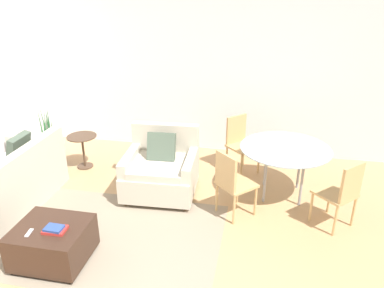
% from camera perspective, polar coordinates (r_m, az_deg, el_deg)
% --- Properties ---
extents(wall_back, '(12.00, 0.06, 2.75)m').
position_cam_1_polar(wall_back, '(6.52, 1.29, 10.66)').
color(wall_back, white).
rests_on(wall_back, ground_plane).
extents(area_rug, '(2.76, 1.87, 0.01)m').
position_cam_1_polar(area_rug, '(4.77, -12.94, -13.50)').
color(area_rug, gray).
rests_on(area_rug, ground_plane).
extents(couch, '(0.94, 1.92, 0.92)m').
position_cam_1_polar(couch, '(5.55, -27.05, -6.31)').
color(couch, beige).
rests_on(couch, ground_plane).
extents(armchair, '(1.03, 0.97, 0.93)m').
position_cam_1_polar(armchair, '(5.37, -4.73, -3.98)').
color(armchair, beige).
rests_on(armchair, ground_plane).
extents(ottoman, '(0.76, 0.67, 0.43)m').
position_cam_1_polar(ottoman, '(4.45, -20.47, -13.82)').
color(ottoman, '#382319').
rests_on(ottoman, ground_plane).
extents(book_stack, '(0.24, 0.18, 0.06)m').
position_cam_1_polar(book_stack, '(4.24, -20.19, -12.09)').
color(book_stack, '#B72D28').
rests_on(book_stack, ottoman).
extents(tv_remote_primary, '(0.06, 0.14, 0.01)m').
position_cam_1_polar(tv_remote_primary, '(4.32, -23.57, -12.30)').
color(tv_remote_primary, '#B7B7BC').
rests_on(tv_remote_primary, ottoman).
extents(potted_plant, '(0.33, 0.33, 1.07)m').
position_cam_1_polar(potted_plant, '(6.59, -20.74, -0.89)').
color(potted_plant, '#333338').
rests_on(potted_plant, ground_plane).
extents(side_table, '(0.47, 0.47, 0.55)m').
position_cam_1_polar(side_table, '(6.32, -16.32, -0.16)').
color(side_table, '#4C3828').
rests_on(side_table, ground_plane).
extents(dining_table, '(1.24, 1.24, 0.74)m').
position_cam_1_polar(dining_table, '(5.30, 14.00, -1.23)').
color(dining_table, '#99A8AD').
rests_on(dining_table, ground_plane).
extents(dining_chair_near_left, '(0.59, 0.59, 0.90)m').
position_cam_1_polar(dining_chair_near_left, '(4.77, 6.05, -5.53)').
color(dining_chair_near_left, tan).
rests_on(dining_chair_near_left, ground_plane).
extents(dining_chair_near_right, '(0.59, 0.59, 0.90)m').
position_cam_1_polar(dining_chair_near_right, '(4.87, 21.91, -6.64)').
color(dining_chair_near_right, tan).
rests_on(dining_chair_near_right, ground_plane).
extents(dining_chair_far_left, '(0.59, 0.59, 0.90)m').
position_cam_1_polar(dining_chair_far_left, '(5.97, 7.31, 0.58)').
color(dining_chair_far_left, tan).
rests_on(dining_chair_far_left, ground_plane).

